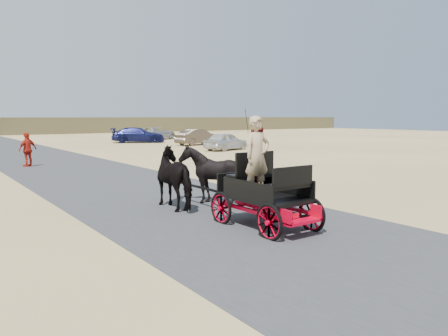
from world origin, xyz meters
TOP-DOWN VIEW (x-y plane):
  - ground at (0.00, 0.00)m, footprint 140.00×140.00m
  - road at (0.00, 0.00)m, footprint 6.00×140.00m
  - carriage at (0.27, 1.47)m, footprint 1.30×2.40m
  - horse_left at (-0.28, 4.47)m, footprint 0.91×2.01m
  - horse_right at (0.82, 4.47)m, footprint 1.37×1.54m
  - driver_man at (0.07, 1.52)m, footprint 0.66×0.43m
  - passenger_woman at (0.57, 2.07)m, footprint 0.77×0.60m
  - pedestrian at (-1.51, 17.57)m, footprint 1.09×0.84m
  - car_a at (12.94, 20.61)m, footprint 4.21×2.64m
  - car_b at (14.48, 27.06)m, footprint 4.47×2.28m
  - car_c at (11.62, 33.38)m, footprint 5.43×4.11m
  - car_d at (15.61, 37.39)m, footprint 5.41×4.09m

SIDE VIEW (x-z plane):
  - ground at x=0.00m, z-range 0.00..0.00m
  - road at x=0.00m, z-range 0.00..0.01m
  - carriage at x=0.27m, z-range 0.00..0.72m
  - car_a at x=12.94m, z-range 0.00..1.34m
  - car_d at x=15.61m, z-range 0.00..1.37m
  - car_b at x=14.48m, z-range 0.00..1.41m
  - car_c at x=11.62m, z-range 0.00..1.46m
  - horse_left at x=-0.28m, z-range 0.00..1.70m
  - horse_right at x=0.82m, z-range 0.00..1.70m
  - pedestrian at x=-1.51m, z-range 0.00..1.73m
  - passenger_woman at x=0.57m, z-range 0.72..2.30m
  - driver_man at x=0.07m, z-range 0.72..2.52m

